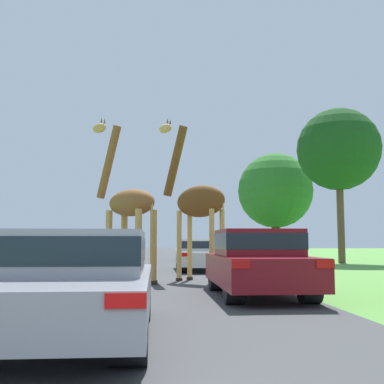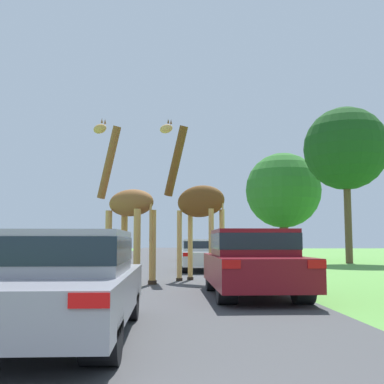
# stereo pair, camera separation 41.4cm
# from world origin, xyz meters

# --- Properties ---
(road) EXTENTS (7.58, 120.00, 0.00)m
(road) POSITION_xyz_m (0.00, 30.00, 0.00)
(road) COLOR #424244
(road) RESTS_ON ground
(giraffe_near_road) EXTENTS (2.24, 2.26, 5.34)m
(giraffe_near_road) POSITION_xyz_m (1.69, 13.38, 2.49)
(giraffe_near_road) COLOR tan
(giraffe_near_road) RESTS_ON ground
(giraffe_companion) EXTENTS (2.26, 2.10, 5.11)m
(giraffe_companion) POSITION_xyz_m (-0.39, 12.61, 2.23)
(giraffe_companion) COLOR tan
(giraffe_companion) RESTS_ON ground
(car_lead_maroon) EXTENTS (1.90, 4.68, 1.37)m
(car_lead_maroon) POSITION_xyz_m (-0.61, 4.73, 0.75)
(car_lead_maroon) COLOR gray
(car_lead_maroon) RESTS_ON ground
(car_queue_right) EXTENTS (1.74, 4.56, 1.31)m
(car_queue_right) POSITION_xyz_m (2.23, 18.74, 0.71)
(car_queue_right) COLOR silver
(car_queue_right) RESTS_ON ground
(car_queue_left) EXTENTS (1.70, 3.97, 1.32)m
(car_queue_left) POSITION_xyz_m (2.75, 29.71, 0.71)
(car_queue_left) COLOR #561914
(car_queue_left) RESTS_ON ground
(car_far_ahead) EXTENTS (1.90, 4.42, 1.50)m
(car_far_ahead) POSITION_xyz_m (2.72, 9.20, 0.79)
(car_far_ahead) COLOR maroon
(car_far_ahead) RESTS_ON ground
(tree_left_edge) EXTENTS (4.75, 4.75, 8.89)m
(tree_left_edge) POSITION_xyz_m (10.93, 24.99, 6.49)
(tree_left_edge) COLOR brown
(tree_left_edge) RESTS_ON ground
(tree_right_cluster) EXTENTS (5.32, 5.32, 7.50)m
(tree_right_cluster) POSITION_xyz_m (8.94, 31.94, 4.81)
(tree_right_cluster) COLOR brown
(tree_right_cluster) RESTS_ON ground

